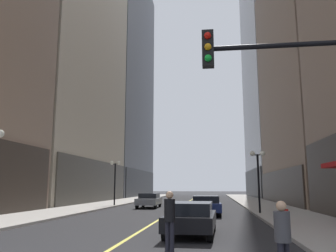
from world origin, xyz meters
TOP-DOWN VIEW (x-y plane):
  - ground_plane at (0.00, 35.00)m, footprint 200.00×200.00m
  - sidewalk_left at (-8.25, 35.00)m, footprint 4.50×78.00m
  - sidewalk_right at (8.25, 35.00)m, footprint 4.50×78.00m
  - lane_centre_stripe at (0.00, 35.00)m, footprint 0.16×70.00m
  - building_left_mid at (-16.04, 34.50)m, footprint 11.29×24.00m
  - building_left_far at (-17.51, 60.00)m, footprint 14.22×26.00m
  - building_right_mid at (17.56, 34.50)m, footprint 14.33×24.00m
  - car_black at (2.34, 8.49)m, footprint 2.01×4.49m
  - car_navy at (2.72, 18.52)m, footprint 2.07×4.78m
  - car_grey at (-2.68, 26.15)m, footprint 1.96×4.36m
  - pedestrian_with_orange_bag at (4.68, 1.89)m, footprint 0.48×0.48m
  - pedestrian_in_black_coat at (1.90, 4.97)m, footprint 0.44×0.44m
  - traffic_light_near_right at (5.35, 2.00)m, footprint 3.43×0.35m
  - street_lamp_left_far at (-6.40, 27.56)m, footprint 1.06×0.36m
  - street_lamp_right_mid at (6.40, 19.08)m, footprint 1.06×0.36m
  - fire_hydrant_right at (6.90, 12.88)m, footprint 0.28×0.28m

SIDE VIEW (x-z plane):
  - ground_plane at x=0.00m, z-range 0.00..0.00m
  - lane_centre_stripe at x=0.00m, z-range 0.00..0.01m
  - sidewalk_left at x=-8.25m, z-range 0.00..0.15m
  - sidewalk_right at x=8.25m, z-range 0.00..0.15m
  - fire_hydrant_right at x=6.90m, z-range 0.00..0.80m
  - car_grey at x=-2.68m, z-range 0.06..1.38m
  - car_black at x=2.34m, z-range 0.06..1.38m
  - car_navy at x=2.72m, z-range 0.06..1.38m
  - pedestrian_with_orange_bag at x=4.68m, z-range 0.13..1.79m
  - pedestrian_in_black_coat at x=1.90m, z-range 0.16..1.96m
  - street_lamp_left_far at x=-6.40m, z-range 1.04..5.47m
  - street_lamp_right_mid at x=6.40m, z-range 1.04..5.47m
  - traffic_light_near_right at x=5.35m, z-range 0.92..6.57m
  - building_right_mid at x=17.56m, z-range -0.05..30.66m
  - building_left_mid at x=-16.04m, z-range -0.09..43.77m
  - building_left_far at x=-17.51m, z-range -0.08..46.74m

